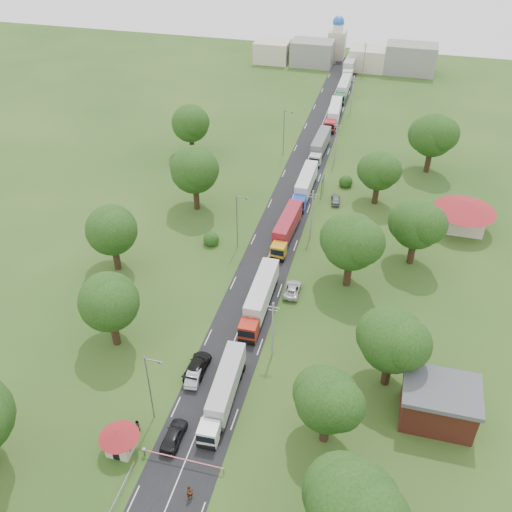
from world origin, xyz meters
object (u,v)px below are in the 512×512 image
(guard_booth, at_px, (119,438))
(car_lane_mid, at_px, (195,374))
(info_sign, at_px, (323,182))
(car_lane_front, at_px, (174,435))
(pedestrian_near, at_px, (190,493))
(truck_0, at_px, (224,390))
(boom_barrier, at_px, (171,457))

(guard_booth, distance_m, car_lane_mid, 12.63)
(info_sign, xyz_separation_m, car_lane_front, (-7.33, -57.32, -2.19))
(car_lane_mid, height_order, pedestrian_near, pedestrian_near)
(guard_booth, bearing_deg, truck_0, 45.97)
(boom_barrier, relative_size, truck_0, 0.68)
(info_sign, distance_m, car_lane_front, 57.83)
(car_lane_mid, bearing_deg, boom_barrier, 91.32)
(truck_0, bearing_deg, car_lane_mid, 151.06)
(car_lane_front, bearing_deg, truck_0, -120.56)
(guard_booth, bearing_deg, pedestrian_near, -20.82)
(car_lane_front, xyz_separation_m, pedestrian_near, (4.13, -6.18, 0.13))
(boom_barrier, relative_size, pedestrian_near, 4.87)
(car_lane_front, relative_size, pedestrian_near, 2.52)
(info_sign, relative_size, car_lane_front, 0.86)
(boom_barrier, height_order, info_sign, info_sign)
(guard_booth, height_order, car_lane_front, guard_booth)
(info_sign, relative_size, pedestrian_near, 2.16)
(boom_barrier, xyz_separation_m, info_sign, (6.56, 60.00, 2.11))
(guard_booth, xyz_separation_m, info_sign, (12.40, 60.00, 0.84))
(info_sign, height_order, pedestrian_near, info_sign)
(car_lane_mid, bearing_deg, guard_booth, 63.83)
(car_lane_front, xyz_separation_m, car_lane_mid, (-0.78, 9.11, -0.05))
(info_sign, bearing_deg, truck_0, -93.91)
(info_sign, bearing_deg, car_lane_front, -97.29)
(guard_booth, height_order, car_lane_mid, guard_booth)
(boom_barrier, distance_m, guard_booth, 5.98)
(info_sign, xyz_separation_m, car_lane_mid, (-8.11, -48.21, -2.24))
(car_lane_front, bearing_deg, car_lane_mid, -85.19)
(guard_booth, distance_m, info_sign, 61.27)
(boom_barrier, height_order, guard_booth, guard_booth)
(info_sign, bearing_deg, pedestrian_near, -92.88)
(pedestrian_near, bearing_deg, truck_0, 50.83)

